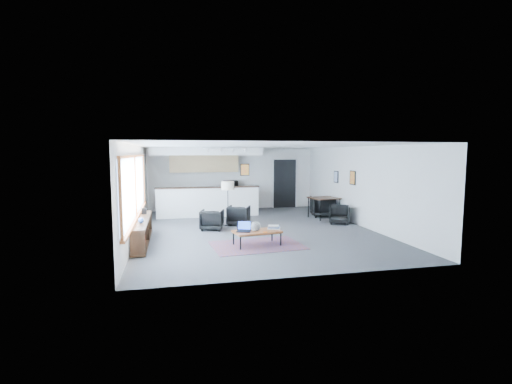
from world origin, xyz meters
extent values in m
cube|color=#474749|center=(0.00, 0.00, -0.01)|extent=(7.00, 9.00, 0.01)
cube|color=white|center=(0.00, 0.00, 2.60)|extent=(7.00, 9.00, 0.01)
cube|color=silver|center=(0.00, 4.50, 1.30)|extent=(7.00, 0.01, 2.60)
cube|color=silver|center=(0.00, -4.50, 1.30)|extent=(7.00, 0.01, 2.60)
cube|color=silver|center=(-3.50, 0.00, 1.30)|extent=(0.01, 9.00, 2.60)
cube|color=silver|center=(3.50, 0.00, 1.30)|extent=(0.01, 9.00, 2.60)
cube|color=#8CBFFF|center=(-3.47, -0.90, 1.50)|extent=(0.02, 5.80, 1.55)
cube|color=brown|center=(-3.44, -0.90, 0.70)|extent=(0.10, 5.95, 0.06)
cube|color=brown|center=(-3.45, -0.90, 2.30)|extent=(0.06, 5.95, 0.06)
cube|color=brown|center=(-3.45, -3.80, 1.50)|extent=(0.06, 0.06, 1.60)
cube|color=brown|center=(-3.45, -0.90, 1.50)|extent=(0.06, 0.06, 1.60)
cube|color=brown|center=(-3.45, 2.00, 1.50)|extent=(0.06, 0.06, 1.60)
cube|color=#331F12|center=(-3.30, -1.00, 0.62)|extent=(0.35, 3.00, 0.05)
cube|color=#331F12|center=(-3.30, -1.00, 0.05)|extent=(0.35, 3.00, 0.05)
cube|color=#331F12|center=(-3.30, -2.45, 0.33)|extent=(0.33, 0.04, 0.55)
cube|color=#331F12|center=(-3.30, -1.00, 0.33)|extent=(0.33, 0.04, 0.55)
cube|color=#331F12|center=(-3.30, 0.45, 0.33)|extent=(0.33, 0.04, 0.55)
cube|color=#3359A5|center=(-3.30, -2.30, 0.17)|extent=(0.18, 0.04, 0.20)
cube|color=silver|center=(-3.30, -2.13, 0.18)|extent=(0.18, 0.04, 0.22)
cube|color=maroon|center=(-3.30, -1.96, 0.20)|extent=(0.18, 0.04, 0.24)
cube|color=#331F12|center=(-3.30, -1.79, 0.17)|extent=(0.18, 0.04, 0.20)
cube|color=#3359A5|center=(-3.30, -1.62, 0.18)|extent=(0.18, 0.04, 0.22)
cube|color=silver|center=(-3.30, -1.45, 0.20)|extent=(0.18, 0.04, 0.24)
cube|color=maroon|center=(-3.30, -1.28, 0.17)|extent=(0.18, 0.04, 0.20)
cube|color=#331F12|center=(-3.30, -1.11, 0.18)|extent=(0.18, 0.04, 0.22)
cube|color=#3359A5|center=(-3.30, -0.94, 0.20)|extent=(0.18, 0.03, 0.24)
cube|color=silver|center=(-3.30, -0.77, 0.17)|extent=(0.18, 0.03, 0.20)
cube|color=maroon|center=(-3.30, -0.60, 0.18)|extent=(0.18, 0.03, 0.22)
cube|color=#331F12|center=(-3.30, -0.43, 0.20)|extent=(0.18, 0.04, 0.24)
cube|color=black|center=(-3.30, -0.20, 0.73)|extent=(0.14, 0.02, 0.18)
sphere|color=#264C99|center=(-3.28, -1.60, 0.71)|extent=(0.14, 0.14, 0.14)
cube|color=white|center=(-1.20, 2.70, 0.55)|extent=(3.80, 0.25, 1.10)
cube|color=#331F12|center=(-1.20, 2.70, 1.11)|extent=(3.85, 0.32, 0.04)
cube|color=white|center=(-1.20, 4.15, 0.45)|extent=(3.80, 0.60, 0.90)
cube|color=#2D2D2D|center=(-1.20, 4.15, 0.91)|extent=(3.82, 0.62, 0.04)
cube|color=tan|center=(-1.20, 4.30, 1.95)|extent=(2.80, 0.35, 0.70)
cube|color=white|center=(-1.20, 3.60, 2.45)|extent=(4.20, 1.80, 0.30)
cube|color=black|center=(0.20, 2.71, 1.75)|extent=(0.35, 0.03, 0.45)
cube|color=orange|center=(0.20, 2.69, 1.75)|extent=(0.30, 0.01, 0.40)
cube|color=black|center=(2.30, 4.42, 1.05)|extent=(1.00, 0.12, 2.10)
cube|color=white|center=(1.78, 4.43, 1.05)|extent=(0.06, 0.10, 2.10)
cube|color=white|center=(2.82, 4.43, 1.05)|extent=(0.06, 0.10, 2.10)
cube|color=white|center=(2.30, 4.43, 2.12)|extent=(1.10, 0.10, 0.06)
cube|color=silver|center=(-0.60, 2.20, 2.56)|extent=(1.60, 0.04, 0.04)
cylinder|color=silver|center=(-1.25, 2.20, 2.48)|extent=(0.07, 0.07, 0.09)
cylinder|color=silver|center=(-0.80, 2.20, 2.48)|extent=(0.07, 0.07, 0.09)
cylinder|color=silver|center=(-0.35, 2.20, 2.48)|extent=(0.07, 0.07, 0.09)
cylinder|color=silver|center=(0.10, 2.20, 2.48)|extent=(0.07, 0.07, 0.09)
cube|color=black|center=(3.47, 0.40, 1.55)|extent=(0.03, 0.38, 0.48)
cube|color=orange|center=(3.46, 0.40, 1.55)|extent=(0.00, 0.32, 0.42)
cube|color=black|center=(3.47, 1.70, 1.50)|extent=(0.03, 0.34, 0.44)
cube|color=#859FC5|center=(3.46, 1.70, 1.50)|extent=(0.00, 0.28, 0.38)
cube|color=#5A3546|center=(-0.39, -1.93, 0.01)|extent=(2.42, 1.76, 0.01)
cube|color=brown|center=(-0.39, -1.93, 0.37)|extent=(1.27, 0.82, 0.05)
cube|color=black|center=(-0.89, -2.29, 0.17)|extent=(0.03, 0.03, 0.35)
cube|color=black|center=(-0.98, -1.75, 0.17)|extent=(0.03, 0.03, 0.35)
cube|color=black|center=(0.19, -2.12, 0.17)|extent=(0.03, 0.03, 0.35)
cube|color=black|center=(0.10, -1.58, 0.17)|extent=(0.03, 0.03, 0.35)
cube|color=black|center=(-0.35, -2.20, 0.34)|extent=(1.12, 0.20, 0.03)
cube|color=black|center=(-0.44, -1.66, 0.34)|extent=(1.12, 0.20, 0.03)
cube|color=black|center=(-0.75, -1.96, 0.40)|extent=(0.42, 0.36, 0.02)
cube|color=black|center=(-0.71, -1.84, 0.52)|extent=(0.35, 0.18, 0.23)
cube|color=blue|center=(-0.71, -1.84, 0.52)|extent=(0.32, 0.15, 0.20)
sphere|color=gray|center=(-0.44, -1.99, 0.52)|extent=(0.26, 0.26, 0.26)
cube|color=silver|center=(0.09, -1.83, 0.41)|extent=(0.39, 0.35, 0.04)
cube|color=#3359A5|center=(0.09, -1.83, 0.44)|extent=(0.35, 0.32, 0.03)
cube|color=silver|center=(0.07, -1.84, 0.47)|extent=(0.32, 0.29, 0.03)
cube|color=#E5590C|center=(-0.23, -2.16, 0.39)|extent=(0.13, 0.13, 0.01)
imported|color=black|center=(-1.32, 0.31, 0.35)|extent=(0.82, 0.79, 0.69)
imported|color=black|center=(-0.37, 0.91, 0.35)|extent=(0.88, 0.85, 0.71)
cylinder|color=black|center=(-0.73, 0.89, 0.01)|extent=(0.32, 0.32, 0.03)
cylinder|color=black|center=(-0.73, 0.89, 0.64)|extent=(0.03, 0.03, 1.23)
cylinder|color=#F3E4C8|center=(-0.73, 0.89, 1.32)|extent=(0.52, 0.52, 0.27)
cube|color=#331F12|center=(2.88, 1.43, 0.75)|extent=(1.06, 1.06, 0.04)
cylinder|color=black|center=(2.55, 0.95, 0.37)|extent=(0.05, 0.05, 0.73)
cylinder|color=black|center=(2.41, 1.75, 0.37)|extent=(0.05, 0.05, 0.73)
cylinder|color=black|center=(3.35, 1.10, 0.37)|extent=(0.05, 0.05, 0.73)
cylinder|color=black|center=(3.21, 1.90, 0.37)|extent=(0.05, 0.05, 0.73)
imported|color=black|center=(2.99, 0.36, 0.29)|extent=(0.74, 0.72, 0.59)
imported|color=black|center=(3.00, 1.83, 0.36)|extent=(0.81, 0.77, 0.72)
imported|color=black|center=(-0.14, 4.15, 1.12)|extent=(0.60, 0.36, 0.39)
camera|label=1|loc=(-2.49, -11.08, 2.38)|focal=26.00mm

